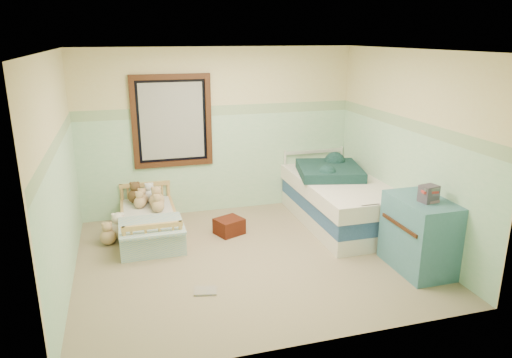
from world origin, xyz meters
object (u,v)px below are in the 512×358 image
object	(u,v)px
plush_floor_cream	(119,230)
plush_floor_tan	(108,237)
twin_bed_frame	(339,216)
floor_book	(205,291)
toddler_bed_frame	(150,229)
red_pillow	(229,226)
dresser	(419,234)

from	to	relation	value
plush_floor_cream	plush_floor_tan	bearing A→B (deg)	-135.55
twin_bed_frame	floor_book	world-z (taller)	twin_bed_frame
plush_floor_cream	toddler_bed_frame	bearing A→B (deg)	1.40
red_pillow	dresser	bearing A→B (deg)	-40.15
toddler_bed_frame	plush_floor_cream	size ratio (longest dim) A/B	5.78
plush_floor_tan	red_pillow	xyz separation A→B (m)	(1.62, -0.10, 0.00)
toddler_bed_frame	plush_floor_tan	world-z (taller)	plush_floor_tan
dresser	twin_bed_frame	bearing A→B (deg)	99.94
toddler_bed_frame	floor_book	xyz separation A→B (m)	(0.47, -1.71, -0.08)
dresser	red_pillow	world-z (taller)	dresser
toddler_bed_frame	plush_floor_tan	bearing A→B (deg)	-164.80
plush_floor_tan	floor_book	distance (m)	1.86
dresser	toddler_bed_frame	bearing A→B (deg)	147.99
red_pillow	floor_book	xyz separation A→B (m)	(-0.60, -1.46, -0.10)
red_pillow	toddler_bed_frame	bearing A→B (deg)	166.80
twin_bed_frame	dresser	bearing A→B (deg)	-80.06
twin_bed_frame	toddler_bed_frame	bearing A→B (deg)	173.12
twin_bed_frame	red_pillow	distance (m)	1.64
twin_bed_frame	floor_book	bearing A→B (deg)	-148.33
dresser	floor_book	bearing A→B (deg)	176.52
plush_floor_cream	floor_book	distance (m)	1.91
plush_floor_cream	red_pillow	distance (m)	1.49
toddler_bed_frame	red_pillow	distance (m)	1.09
twin_bed_frame	dresser	size ratio (longest dim) A/B	2.41
plush_floor_cream	twin_bed_frame	bearing A→B (deg)	-5.80
plush_floor_cream	red_pillow	xyz separation A→B (m)	(1.48, -0.24, -0.02)
dresser	plush_floor_cream	bearing A→B (deg)	151.34
plush_floor_tan	twin_bed_frame	size ratio (longest dim) A/B	0.10
plush_floor_cream	red_pillow	size ratio (longest dim) A/B	0.73
dresser	red_pillow	distance (m)	2.52
toddler_bed_frame	plush_floor_tan	xyz separation A→B (m)	(-0.55, -0.15, 0.01)
toddler_bed_frame	red_pillow	xyz separation A→B (m)	(1.07, -0.25, 0.02)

